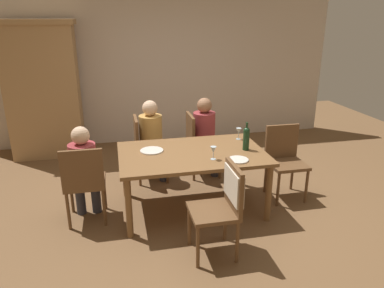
{
  "coord_description": "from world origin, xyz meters",
  "views": [
    {
      "loc": [
        -0.84,
        -3.84,
        2.22
      ],
      "look_at": [
        0.0,
        0.0,
        0.82
      ],
      "focal_mm": 33.81,
      "sensor_mm": 36.0,
      "label": 1
    }
  ],
  "objects_px": {
    "person_man_guest": "(206,131)",
    "chair_left_end": "(84,180)",
    "armoire_cabinet": "(43,90)",
    "wine_glass_near_left": "(213,150)",
    "chair_near": "(226,198)",
    "person_man_bearded": "(84,166)",
    "person_woman_host": "(153,135)",
    "wine_bottle_tall_green": "(246,138)",
    "wine_glass_centre": "(239,131)",
    "chair_far_right": "(198,140)",
    "chair_right_end": "(284,156)",
    "dining_table": "(192,158)",
    "dinner_plate_guest_left": "(152,151)",
    "chair_far_left": "(145,144)",
    "dinner_plate_host": "(238,160)"
  },
  "relations": [
    {
      "from": "person_man_guest",
      "to": "chair_left_end",
      "type": "bearing_deg",
      "value": -58.08
    },
    {
      "from": "armoire_cabinet",
      "to": "wine_glass_near_left",
      "type": "relative_size",
      "value": 14.63
    },
    {
      "from": "chair_near",
      "to": "person_man_bearded",
      "type": "xyz_separation_m",
      "value": [
        -1.35,
        0.95,
        0.05
      ]
    },
    {
      "from": "person_woman_host",
      "to": "wine_bottle_tall_green",
      "type": "height_order",
      "value": "person_woman_host"
    },
    {
      "from": "armoire_cabinet",
      "to": "wine_glass_centre",
      "type": "bearing_deg",
      "value": -36.83
    },
    {
      "from": "armoire_cabinet",
      "to": "person_man_guest",
      "type": "height_order",
      "value": "armoire_cabinet"
    },
    {
      "from": "chair_near",
      "to": "wine_glass_centre",
      "type": "relative_size",
      "value": 6.17
    },
    {
      "from": "person_man_bearded",
      "to": "wine_bottle_tall_green",
      "type": "height_order",
      "value": "person_man_bearded"
    },
    {
      "from": "armoire_cabinet",
      "to": "person_woman_host",
      "type": "height_order",
      "value": "armoire_cabinet"
    },
    {
      "from": "person_woman_host",
      "to": "chair_far_right",
      "type": "bearing_deg",
      "value": 90.0
    },
    {
      "from": "chair_left_end",
      "to": "chair_right_end",
      "type": "xyz_separation_m",
      "value": [
        2.45,
        0.17,
        0.0
      ]
    },
    {
      "from": "dining_table",
      "to": "wine_glass_centre",
      "type": "relative_size",
      "value": 11.34
    },
    {
      "from": "dinner_plate_guest_left",
      "to": "dining_table",
      "type": "bearing_deg",
      "value": -16.09
    },
    {
      "from": "chair_far_right",
      "to": "chair_right_end",
      "type": "bearing_deg",
      "value": 47.91
    },
    {
      "from": "chair_far_left",
      "to": "wine_bottle_tall_green",
      "type": "distance_m",
      "value": 1.52
    },
    {
      "from": "armoire_cabinet",
      "to": "chair_far_left",
      "type": "height_order",
      "value": "armoire_cabinet"
    },
    {
      "from": "wine_glass_near_left",
      "to": "dinner_plate_guest_left",
      "type": "height_order",
      "value": "wine_glass_near_left"
    },
    {
      "from": "chair_near",
      "to": "person_man_bearded",
      "type": "bearing_deg",
      "value": 54.71
    },
    {
      "from": "chair_left_end",
      "to": "dinner_plate_host",
      "type": "bearing_deg",
      "value": -9.25
    },
    {
      "from": "chair_far_left",
      "to": "dinner_plate_host",
      "type": "height_order",
      "value": "chair_far_left"
    },
    {
      "from": "armoire_cabinet",
      "to": "person_man_guest",
      "type": "xyz_separation_m",
      "value": [
        2.35,
        -1.37,
        -0.43
      ]
    },
    {
      "from": "chair_far_right",
      "to": "chair_right_end",
      "type": "height_order",
      "value": "same"
    },
    {
      "from": "wine_glass_near_left",
      "to": "dinner_plate_guest_left",
      "type": "bearing_deg",
      "value": 147.83
    },
    {
      "from": "chair_left_end",
      "to": "wine_glass_centre",
      "type": "relative_size",
      "value": 6.17
    },
    {
      "from": "armoire_cabinet",
      "to": "person_woman_host",
      "type": "xyz_separation_m",
      "value": [
        1.59,
        -1.37,
        -0.43
      ]
    },
    {
      "from": "chair_far_left",
      "to": "person_man_guest",
      "type": "relative_size",
      "value": 0.8
    },
    {
      "from": "person_man_guest",
      "to": "wine_glass_near_left",
      "type": "bearing_deg",
      "value": -10.64
    },
    {
      "from": "dining_table",
      "to": "chair_left_end",
      "type": "xyz_separation_m",
      "value": [
        -1.22,
        -0.09,
        -0.11
      ]
    },
    {
      "from": "chair_far_left",
      "to": "dinner_plate_host",
      "type": "bearing_deg",
      "value": 35.16
    },
    {
      "from": "wine_glass_centre",
      "to": "dinner_plate_host",
      "type": "height_order",
      "value": "wine_glass_centre"
    },
    {
      "from": "armoire_cabinet",
      "to": "wine_glass_centre",
      "type": "relative_size",
      "value": 14.63
    },
    {
      "from": "chair_left_end",
      "to": "chair_near",
      "type": "bearing_deg",
      "value": -31.97
    },
    {
      "from": "person_man_bearded",
      "to": "dinner_plate_guest_left",
      "type": "bearing_deg",
      "value": 7.81
    },
    {
      "from": "chair_near",
      "to": "dinner_plate_host",
      "type": "xyz_separation_m",
      "value": [
        0.32,
        0.57,
        0.14
      ]
    },
    {
      "from": "chair_left_end",
      "to": "wine_bottle_tall_green",
      "type": "xyz_separation_m",
      "value": [
        1.86,
        0.03,
        0.34
      ]
    },
    {
      "from": "armoire_cabinet",
      "to": "dinner_plate_host",
      "type": "relative_size",
      "value": 9.45
    },
    {
      "from": "chair_far_right",
      "to": "wine_glass_near_left",
      "type": "bearing_deg",
      "value": -5.33
    },
    {
      "from": "dining_table",
      "to": "chair_right_end",
      "type": "relative_size",
      "value": 1.84
    },
    {
      "from": "wine_bottle_tall_green",
      "to": "dinner_plate_host",
      "type": "bearing_deg",
      "value": -123.64
    },
    {
      "from": "dining_table",
      "to": "person_man_guest",
      "type": "xyz_separation_m",
      "value": [
        0.41,
        0.93,
        0.02
      ]
    },
    {
      "from": "chair_far_left",
      "to": "person_woman_host",
      "type": "distance_m",
      "value": 0.17
    },
    {
      "from": "armoire_cabinet",
      "to": "dinner_plate_host",
      "type": "height_order",
      "value": "armoire_cabinet"
    },
    {
      "from": "chair_right_end",
      "to": "wine_bottle_tall_green",
      "type": "bearing_deg",
      "value": 13.99
    },
    {
      "from": "dinner_plate_host",
      "to": "person_man_guest",
      "type": "bearing_deg",
      "value": 91.47
    },
    {
      "from": "dining_table",
      "to": "person_man_bearded",
      "type": "height_order",
      "value": "person_man_bearded"
    },
    {
      "from": "chair_right_end",
      "to": "wine_bottle_tall_green",
      "type": "height_order",
      "value": "wine_bottle_tall_green"
    },
    {
      "from": "wine_glass_centre",
      "to": "dinner_plate_host",
      "type": "relative_size",
      "value": 0.65
    },
    {
      "from": "chair_far_right",
      "to": "person_man_bearded",
      "type": "distance_m",
      "value": 1.77
    },
    {
      "from": "dining_table",
      "to": "chair_near",
      "type": "distance_m",
      "value": 0.94
    },
    {
      "from": "chair_left_end",
      "to": "wine_glass_centre",
      "type": "height_order",
      "value": "chair_left_end"
    }
  ]
}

